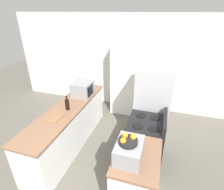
{
  "coord_description": "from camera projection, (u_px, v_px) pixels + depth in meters",
  "views": [
    {
      "loc": [
        0.97,
        -1.23,
        2.63
      ],
      "look_at": [
        0.0,
        1.89,
        1.05
      ],
      "focal_mm": 28.0,
      "sensor_mm": 36.0,
      "label": 1
    }
  ],
  "objects": [
    {
      "name": "wine_bottle",
      "position": [
        67.0,
        104.0,
        3.34
      ],
      "size": [
        0.08,
        0.08,
        0.29
      ],
      "color": "black",
      "rests_on": "counter_left"
    },
    {
      "name": "stove",
      "position": [
        145.0,
        142.0,
        3.2
      ],
      "size": [
        0.66,
        0.71,
        1.06
      ],
      "color": "black",
      "rests_on": "ground_plane"
    },
    {
      "name": "cutting_board",
      "position": [
        56.0,
        117.0,
        3.14
      ],
      "size": [
        0.22,
        0.39,
        0.02
      ],
      "color": "#8E6642",
      "rests_on": "counter_left"
    },
    {
      "name": "counter_right",
      "position": [
        136.0,
        179.0,
        2.52
      ],
      "size": [
        0.6,
        0.86,
        0.9
      ],
      "color": "silver",
      "rests_on": "ground_plane"
    },
    {
      "name": "fruit_bowl",
      "position": [
        128.0,
        140.0,
        2.16
      ],
      "size": [
        0.24,
        0.24,
        0.11
      ],
      "color": "black",
      "rests_on": "toaster_oven"
    },
    {
      "name": "wall_back",
      "position": [
        129.0,
        64.0,
        4.88
      ],
      "size": [
        7.0,
        0.06,
        2.6
      ],
      "color": "white",
      "rests_on": "ground_plane"
    },
    {
      "name": "refrigerator",
      "position": [
        152.0,
        105.0,
        3.69
      ],
      "size": [
        0.72,
        0.74,
        1.66
      ],
      "color": "#B7B7BC",
      "rests_on": "ground_plane"
    },
    {
      "name": "microwave",
      "position": [
        83.0,
        89.0,
        3.89
      ],
      "size": [
        0.41,
        0.45,
        0.32
      ],
      "color": "#939399",
      "rests_on": "counter_left"
    },
    {
      "name": "pantry_cabinet",
      "position": [
        129.0,
        77.0,
        4.69
      ],
      "size": [
        0.87,
        0.59,
        2.04
      ],
      "color": "white",
      "rests_on": "ground_plane"
    },
    {
      "name": "counter_left",
      "position": [
        69.0,
        127.0,
        3.66
      ],
      "size": [
        0.6,
        2.52,
        0.9
      ],
      "color": "silver",
      "rests_on": "ground_plane"
    },
    {
      "name": "toaster_oven",
      "position": [
        129.0,
        151.0,
        2.22
      ],
      "size": [
        0.34,
        0.44,
        0.24
      ],
      "color": "#939399",
      "rests_on": "counter_right"
    }
  ]
}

